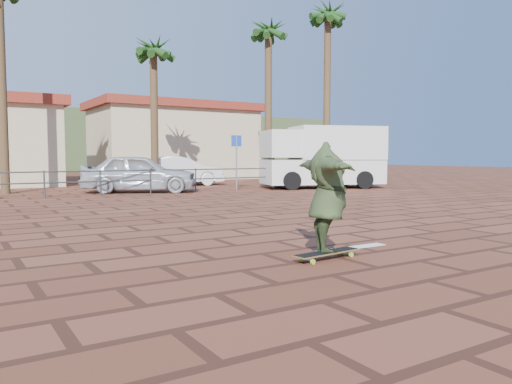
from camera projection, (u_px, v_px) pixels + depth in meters
ground at (276, 241)px, 8.95m from camera, size 120.00×120.00×0.00m
paint_stripe at (351, 248)px, 8.30m from camera, size 1.40×0.22×0.01m
guardrail at (100, 178)px, 19.07m from camera, size 24.06×0.06×1.00m
palm_center at (153, 53)px, 23.46m from camera, size 2.40×2.40×7.75m
palm_right at (268, 35)px, 25.00m from camera, size 2.40×2.40×9.05m
palm_far_right at (328, 20)px, 25.66m from camera, size 2.40×2.40×10.05m
building_east at (174, 141)px, 33.31m from camera, size 10.60×6.60×5.00m
hill_front at (3, 141)px, 51.10m from camera, size 70.00×18.00×6.00m
longboard at (327, 253)px, 7.37m from camera, size 1.20×0.39×0.12m
skateboarder at (327, 197)px, 7.31m from camera, size 1.18×2.06×1.62m
campervan at (323, 156)px, 23.71m from camera, size 6.05×3.95×2.90m
car_silver at (140, 173)px, 20.91m from camera, size 5.08×3.72×1.61m
car_white at (178, 171)px, 25.53m from camera, size 4.67×1.98×1.50m
street_sign at (236, 152)px, 22.15m from camera, size 0.49×0.07×2.44m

